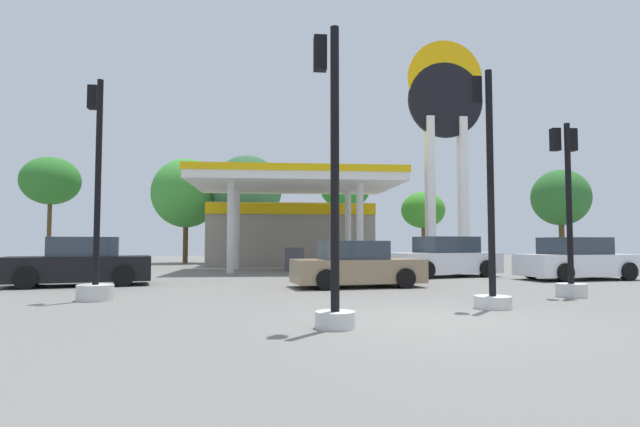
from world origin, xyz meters
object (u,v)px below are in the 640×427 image
car_1 (357,266)px  tree_1 (186,193)px  traffic_signal_2 (96,246)px  tree_2 (247,190)px  car_0 (80,264)px  traffic_signal_0 (333,218)px  traffic_signal_1 (490,232)px  tree_4 (423,210)px  car_2 (578,261)px  tree_3 (345,188)px  tree_0 (51,181)px  station_pole_sign (446,123)px  car_3 (443,259)px  traffic_signal_3 (569,236)px  tree_5 (561,198)px

car_1 → tree_1: size_ratio=0.60×
traffic_signal_2 → tree_2: bearing=83.3°
car_1 → tree_2: size_ratio=0.59×
car_0 → tree_1: 17.80m
traffic_signal_0 → traffic_signal_1: traffic_signal_1 is taller
car_1 → tree_2: bearing=103.2°
tree_1 → tree_2: bearing=-11.3°
traffic_signal_0 → tree_4: size_ratio=0.96×
car_2 → tree_3: bearing=108.6°
tree_0 → tree_4: size_ratio=1.36×
station_pole_sign → car_3: station_pole_sign is taller
tree_4 → traffic_signal_0: bearing=-109.6°
traffic_signal_0 → tree_0: tree_0 is taller
traffic_signal_3 → tree_5: bearing=59.5°
station_pole_sign → car_0: 18.55m
tree_4 → tree_1: bearing=-173.0°
traffic_signal_1 → tree_4: size_ratio=0.98×
tree_4 → tree_2: bearing=-167.3°
tree_0 → traffic_signal_0: bearing=-59.6°
traffic_signal_0 → car_0: bearing=129.1°
station_pole_sign → car_0: (-14.88, -8.72, -6.83)m
tree_3 → car_0: bearing=-120.7°
car_2 → traffic_signal_3: 6.62m
tree_2 → tree_5: tree_2 is taller
car_3 → tree_2: (-8.35, 13.61, 4.06)m
traffic_signal_2 → tree_0: 24.23m
station_pole_sign → tree_1: (-14.57, 8.64, -2.92)m
car_2 → tree_3: tree_3 is taller
tree_2 → tree_4: bearing=12.7°
traffic_signal_1 → tree_3: 25.29m
traffic_signal_0 → car_3: bearing=63.4°
tree_4 → station_pole_sign: bearing=-100.6°
station_pole_sign → traffic_signal_2: 19.38m
station_pole_sign → car_2: size_ratio=2.65×
tree_3 → car_1: bearing=-97.3°
car_2 → traffic_signal_2: bearing=-161.1°
car_2 → tree_1: 23.71m
traffic_signal_1 → traffic_signal_3: bearing=33.6°
traffic_signal_0 → traffic_signal_3: size_ratio=1.11×
car_1 → traffic_signal_0: (-1.59, -7.22, 1.09)m
car_1 → traffic_signal_3: size_ratio=0.95×
tree_1 → tree_4: 16.70m
car_1 → traffic_signal_2: 7.28m
traffic_signal_0 → traffic_signal_2: bearing=139.6°
traffic_signal_1 → tree_2: size_ratio=0.71×
traffic_signal_3 → tree_0: bearing=134.5°
car_1 → tree_1: tree_1 is taller
traffic_signal_1 → traffic_signal_2: (-8.55, 2.23, -0.29)m
car_1 → tree_1: bearing=113.7°
tree_3 → tree_1: bearing=-173.5°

